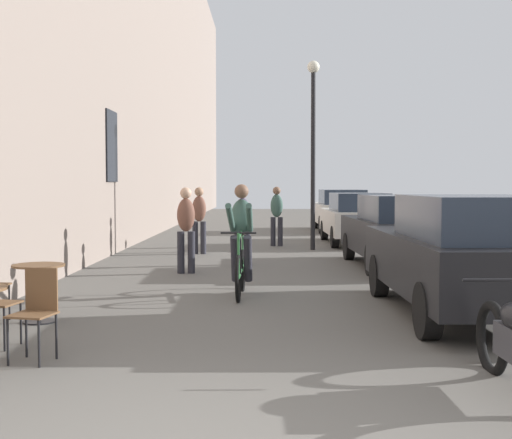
# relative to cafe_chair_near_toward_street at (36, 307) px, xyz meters

# --- Properties ---
(cafe_chair_near_toward_street) EXTENTS (0.45, 0.45, 0.89)m
(cafe_chair_near_toward_street) POSITION_rel_cafe_chair_near_toward_street_xyz_m (0.00, 0.00, 0.00)
(cafe_chair_near_toward_street) COLOR black
(cafe_chair_near_toward_street) RESTS_ON ground_plane
(cafe_table_mid) EXTENTS (0.64, 0.64, 0.72)m
(cafe_table_mid) POSITION_rel_cafe_chair_near_toward_street_xyz_m (-0.58, 1.83, 0.00)
(cafe_table_mid) COLOR black
(cafe_table_mid) RESTS_ON ground_plane
(cyclist_on_bicycle) EXTENTS (0.52, 1.76, 1.74)m
(cyclist_on_bicycle) POSITION_rel_cafe_chair_near_toward_street_xyz_m (1.84, 4.00, 0.29)
(cyclist_on_bicycle) COLOR black
(cyclist_on_bicycle) RESTS_ON ground_plane
(pedestrian_near) EXTENTS (0.36, 0.27, 1.65)m
(pedestrian_near) POSITION_rel_cafe_chair_near_toward_street_xyz_m (0.70, 6.52, 0.41)
(pedestrian_near) COLOR #26262D
(pedestrian_near) RESTS_ON ground_plane
(pedestrian_mid) EXTENTS (0.34, 0.25, 1.63)m
(pedestrian_mid) POSITION_rel_cafe_chair_near_toward_street_xyz_m (1.73, 7.95, 0.40)
(pedestrian_mid) COLOR #26262D
(pedestrian_mid) RESTS_ON ground_plane
(pedestrian_far) EXTENTS (0.35, 0.26, 1.64)m
(pedestrian_far) POSITION_rel_cafe_chair_near_toward_street_xyz_m (0.60, 10.22, 0.40)
(pedestrian_far) COLOR #26262D
(pedestrian_far) RESTS_ON ground_plane
(pedestrian_furthest) EXTENTS (0.37, 0.28, 1.65)m
(pedestrian_furthest) POSITION_rel_cafe_chair_near_toward_street_xyz_m (2.54, 12.38, 0.41)
(pedestrian_furthest) COLOR #26262D
(pedestrian_furthest) RESTS_ON ground_plane
(street_lamp) EXTENTS (0.32, 0.32, 4.90)m
(street_lamp) POSITION_rel_cafe_chair_near_toward_street_xyz_m (3.46, 11.31, 2.59)
(street_lamp) COLOR black
(street_lamp) RESTS_ON ground_plane
(parked_car_nearest) EXTENTS (1.92, 4.44, 1.57)m
(parked_car_nearest) POSITION_rel_cafe_chair_near_toward_street_xyz_m (4.81, 2.29, 0.30)
(parked_car_nearest) COLOR black
(parked_car_nearest) RESTS_ON ground_plane
(parked_car_second) EXTENTS (1.89, 4.26, 1.49)m
(parked_car_second) POSITION_rel_cafe_chair_near_toward_street_xyz_m (4.97, 7.51, 0.26)
(parked_car_second) COLOR black
(parked_car_second) RESTS_ON ground_plane
(parked_car_third) EXTENTS (1.80, 4.15, 1.47)m
(parked_car_third) POSITION_rel_cafe_chair_near_toward_street_xyz_m (4.85, 13.08, 0.24)
(parked_car_third) COLOR beige
(parked_car_third) RESTS_ON ground_plane
(parked_car_fourth) EXTENTS (1.85, 4.30, 1.52)m
(parked_car_fourth) POSITION_rel_cafe_chair_near_toward_street_xyz_m (4.99, 18.59, 0.27)
(parked_car_fourth) COLOR beige
(parked_car_fourth) RESTS_ON ground_plane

